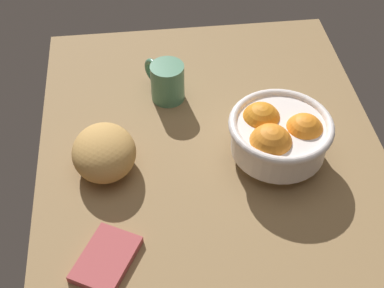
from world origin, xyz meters
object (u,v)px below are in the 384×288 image
fruit_bowl (279,135)px  bread_loaf (104,152)px  mug (166,81)px  napkin_folded (106,259)px

fruit_bowl → bread_loaf: (-1.48, -32.26, -2.21)cm
fruit_bowl → mug: fruit_bowl is taller
bread_loaf → napkin_folded: (20.67, -0.14, -3.42)cm
fruit_bowl → mug: (-20.49, -19.12, -2.14)cm
bread_loaf → mug: mug is taller
bread_loaf → fruit_bowl: bearing=87.4°
fruit_bowl → mug: size_ratio=1.88×
fruit_bowl → mug: 28.11cm
fruit_bowl → mug: bearing=-137.0°
bread_loaf → napkin_folded: 20.95cm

